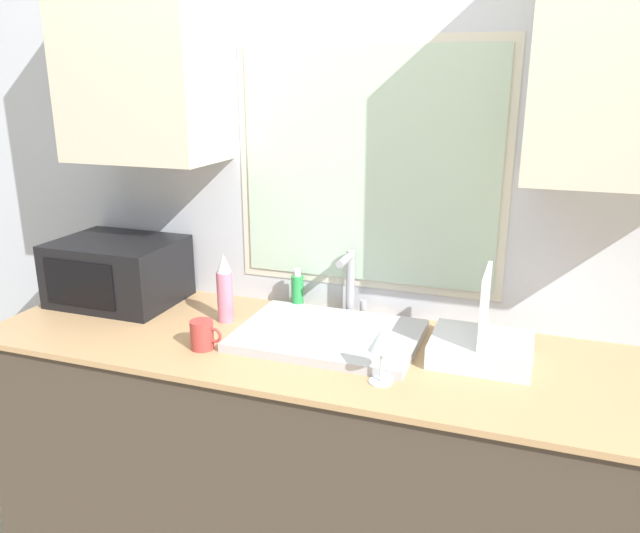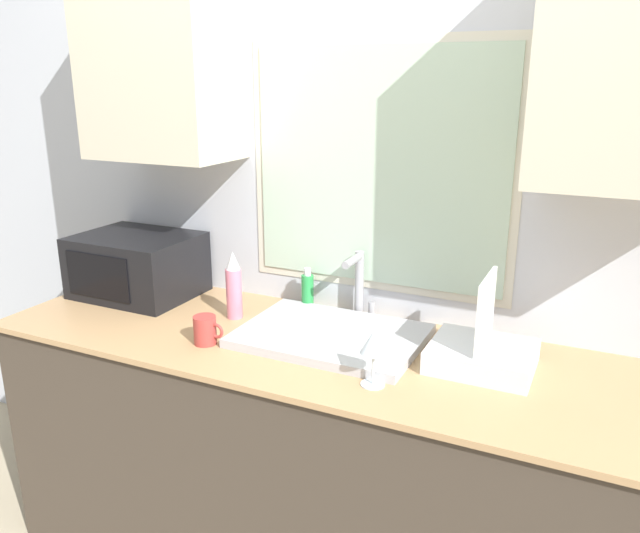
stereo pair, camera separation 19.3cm
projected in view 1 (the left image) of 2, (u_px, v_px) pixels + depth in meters
The scene contains 10 objects.
countertop at pixel (335, 466), 2.16m from camera, with size 2.41×0.71×0.90m.
wall_back at pixel (367, 180), 2.18m from camera, with size 6.00×0.38×2.60m.
sink_basin at pixel (328, 335), 2.08m from camera, with size 0.60×0.43×0.03m.
faucet at pixel (350, 279), 2.25m from camera, with size 0.08×0.15×0.25m.
microwave at pixel (118, 271), 2.41m from camera, with size 0.46×0.36×0.24m.
dish_rack at pixel (481, 345), 1.92m from camera, with size 0.31×0.26×0.29m.
spray_bottle at pixel (225, 289), 2.21m from camera, with size 0.06×0.06×0.25m.
soap_bottle at pixel (297, 292), 2.33m from camera, with size 0.05×0.05×0.16m.
mug_near_sink at pixel (203, 335), 2.00m from camera, with size 0.11×0.07×0.10m.
wine_glass at pixel (382, 342), 1.76m from camera, with size 0.08×0.08×0.17m.
Camera 1 is at (0.57, -1.43, 1.74)m, focal length 35.00 mm.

